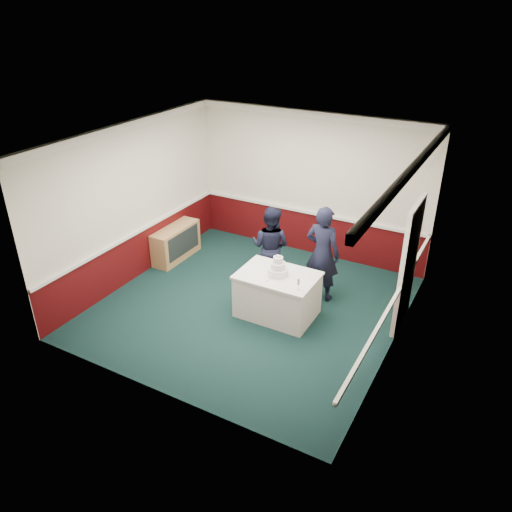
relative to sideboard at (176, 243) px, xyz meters
The scene contains 9 objects.
ground 2.47m from the sideboard, 21.12° to the right, with size 5.00×5.00×0.00m, color #122D2D.
room_shell 2.87m from the sideboard, ahead, with size 5.00×5.00×3.00m.
sideboard is the anchor object (origin of this frame).
cake_table 2.93m from the sideboard, 17.29° to the right, with size 1.32×0.92×0.79m.
wedding_cake 2.98m from the sideboard, 17.29° to the right, with size 0.35×0.35×0.36m.
cake_knife 3.00m from the sideboard, 21.15° to the right, with size 0.01×0.22×0.01m, color silver.
champagne_flute 3.54m from the sideboard, 19.23° to the right, with size 0.05×0.05×0.21m.
person_man 2.25m from the sideboard, ahead, with size 0.76×0.59×1.57m, color black.
person_woman 3.28m from the sideboard, ahead, with size 0.65×0.43×1.78m, color black.
Camera 1 is at (3.69, -6.51, 4.91)m, focal length 35.00 mm.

